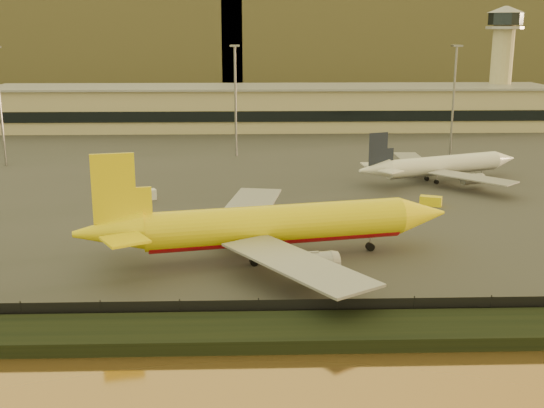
{
  "coord_description": "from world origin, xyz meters",
  "views": [
    {
      "loc": [
        -6.73,
        -77.63,
        29.17
      ],
      "look_at": [
        -3.8,
        12.0,
        6.02
      ],
      "focal_mm": 45.0,
      "sensor_mm": 36.0,
      "label": 1
    }
  ],
  "objects": [
    {
      "name": "ground",
      "position": [
        0.0,
        0.0,
        0.0
      ],
      "size": [
        900.0,
        900.0,
        0.0
      ],
      "primitive_type": "plane",
      "color": "black",
      "rests_on": "ground"
    },
    {
      "name": "embankment",
      "position": [
        0.0,
        -17.0,
        0.7
      ],
      "size": [
        320.0,
        7.0,
        1.4
      ],
      "primitive_type": "cube",
      "color": "black",
      "rests_on": "ground"
    },
    {
      "name": "tarmac",
      "position": [
        0.0,
        95.0,
        0.1
      ],
      "size": [
        320.0,
        220.0,
        0.2
      ],
      "primitive_type": "cube",
      "color": "#2D2D2D",
      "rests_on": "ground"
    },
    {
      "name": "perimeter_fence",
      "position": [
        0.0,
        -13.0,
        1.3
      ],
      "size": [
        300.0,
        0.05,
        2.2
      ],
      "primitive_type": "cube",
      "color": "black",
      "rests_on": "tarmac"
    },
    {
      "name": "terminal_building",
      "position": [
        -14.52,
        125.55,
        6.25
      ],
      "size": [
        202.0,
        25.0,
        12.6
      ],
      "color": "tan",
      "rests_on": "tarmac"
    },
    {
      "name": "control_tower",
      "position": [
        70.0,
        131.0,
        21.66
      ],
      "size": [
        11.2,
        11.2,
        35.5
      ],
      "color": "tan",
      "rests_on": "tarmac"
    },
    {
      "name": "apron_light_masts",
      "position": [
        15.0,
        75.0,
        15.7
      ],
      "size": [
        152.2,
        12.2,
        25.4
      ],
      "color": "slate",
      "rests_on": "tarmac"
    },
    {
      "name": "distant_hills",
      "position": [
        -20.74,
        340.0,
        31.39
      ],
      "size": [
        470.0,
        160.0,
        70.0
      ],
      "color": "brown",
      "rests_on": "ground"
    },
    {
      "name": "dhl_cargo_jet",
      "position": [
        -4.22,
        6.26,
        4.57
      ],
      "size": [
        48.82,
        47.08,
        14.65
      ],
      "rotation": [
        0.0,
        0.0,
        0.2
      ],
      "color": "yellow",
      "rests_on": "tarmac"
    },
    {
      "name": "white_narrowbody_jet",
      "position": [
        30.3,
        51.19,
        3.32
      ],
      "size": [
        34.99,
        33.06,
        10.44
      ],
      "rotation": [
        0.0,
        0.0,
        0.37
      ],
      "color": "silver",
      "rests_on": "tarmac"
    },
    {
      "name": "gse_vehicle_yellow",
      "position": [
        23.66,
        32.61,
        1.01
      ],
      "size": [
        3.92,
        2.82,
        1.61
      ],
      "primitive_type": "cube",
      "rotation": [
        0.0,
        0.0,
        -0.38
      ],
      "color": "yellow",
      "rests_on": "tarmac"
    },
    {
      "name": "gse_vehicle_white",
      "position": [
        -25.19,
        38.23,
        1.08
      ],
      "size": [
        4.3,
        3.09,
        1.77
      ],
      "primitive_type": "cube",
      "rotation": [
        0.0,
        0.0,
        0.38
      ],
      "color": "silver",
      "rests_on": "tarmac"
    }
  ]
}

